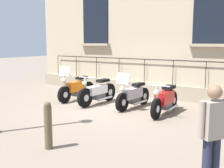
{
  "coord_description": "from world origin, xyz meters",
  "views": [
    {
      "loc": [
        7.61,
        5.33,
        2.21
      ],
      "look_at": [
        -0.07,
        0.0,
        0.8
      ],
      "focal_mm": 44.29,
      "sensor_mm": 36.0,
      "label": 1
    }
  ],
  "objects_px": {
    "motorcycle_silver": "(133,96)",
    "motorcycle_white": "(98,92)",
    "motorcycle_orange": "(77,88)",
    "bollard": "(48,125)",
    "motorcycle_red": "(165,100)",
    "pedestrian_standing": "(213,131)"
  },
  "relations": [
    {
      "from": "motorcycle_silver",
      "to": "motorcycle_white",
      "type": "bearing_deg",
      "value": -81.44
    },
    {
      "from": "motorcycle_orange",
      "to": "motorcycle_white",
      "type": "bearing_deg",
      "value": 84.81
    },
    {
      "from": "motorcycle_silver",
      "to": "bollard",
      "type": "height_order",
      "value": "motorcycle_silver"
    },
    {
      "from": "motorcycle_orange",
      "to": "motorcycle_red",
      "type": "xyz_separation_m",
      "value": [
        0.04,
        3.71,
        -0.01
      ]
    },
    {
      "from": "motorcycle_silver",
      "to": "motorcycle_red",
      "type": "relative_size",
      "value": 0.96
    },
    {
      "from": "motorcycle_white",
      "to": "bollard",
      "type": "xyz_separation_m",
      "value": [
        3.98,
        1.78,
        0.08
      ]
    },
    {
      "from": "motorcycle_orange",
      "to": "motorcycle_red",
      "type": "height_order",
      "value": "motorcycle_orange"
    },
    {
      "from": "motorcycle_red",
      "to": "bollard",
      "type": "bearing_deg",
      "value": -11.48
    },
    {
      "from": "motorcycle_white",
      "to": "pedestrian_standing",
      "type": "relative_size",
      "value": 1.28
    },
    {
      "from": "motorcycle_silver",
      "to": "motorcycle_red",
      "type": "xyz_separation_m",
      "value": [
        0.15,
        1.23,
        0.02
      ]
    },
    {
      "from": "motorcycle_red",
      "to": "pedestrian_standing",
      "type": "bearing_deg",
      "value": 32.87
    },
    {
      "from": "motorcycle_orange",
      "to": "bollard",
      "type": "xyz_separation_m",
      "value": [
        4.08,
        2.89,
        0.06
      ]
    },
    {
      "from": "motorcycle_silver",
      "to": "bollard",
      "type": "bearing_deg",
      "value": 5.6
    },
    {
      "from": "motorcycle_white",
      "to": "motorcycle_red",
      "type": "xyz_separation_m",
      "value": [
        -0.06,
        2.6,
        0.01
      ]
    },
    {
      "from": "motorcycle_silver",
      "to": "bollard",
      "type": "distance_m",
      "value": 4.21
    },
    {
      "from": "motorcycle_white",
      "to": "pedestrian_standing",
      "type": "bearing_deg",
      "value": 53.82
    },
    {
      "from": "pedestrian_standing",
      "to": "motorcycle_red",
      "type": "bearing_deg",
      "value": -147.13
    },
    {
      "from": "motorcycle_orange",
      "to": "motorcycle_red",
      "type": "relative_size",
      "value": 1.01
    },
    {
      "from": "motorcycle_red",
      "to": "motorcycle_silver",
      "type": "bearing_deg",
      "value": -96.73
    },
    {
      "from": "motorcycle_silver",
      "to": "motorcycle_orange",
      "type": "bearing_deg",
      "value": -87.58
    },
    {
      "from": "motorcycle_white",
      "to": "motorcycle_red",
      "type": "bearing_deg",
      "value": 91.33
    },
    {
      "from": "motorcycle_red",
      "to": "bollard",
      "type": "distance_m",
      "value": 4.12
    }
  ]
}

